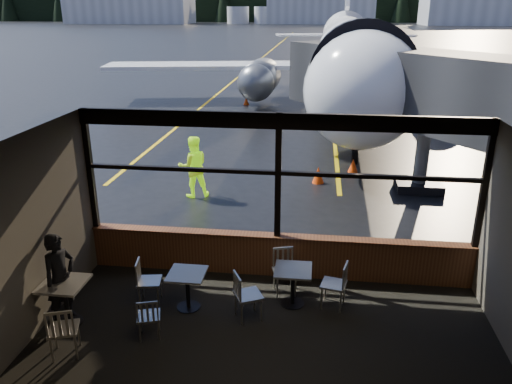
% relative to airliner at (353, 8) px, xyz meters
% --- Properties ---
extents(ground_plane, '(520.00, 520.00, 0.00)m').
position_rel_airliner_xyz_m(ground_plane, '(-2.40, 99.61, -5.40)').
color(ground_plane, black).
rests_on(ground_plane, ground).
extents(carpet_floor, '(8.00, 6.00, 0.01)m').
position_rel_airliner_xyz_m(carpet_floor, '(-2.40, -23.39, -5.39)').
color(carpet_floor, black).
rests_on(carpet_floor, ground).
extents(ceiling, '(8.00, 6.00, 0.04)m').
position_rel_airliner_xyz_m(ceiling, '(-2.40, -23.39, -1.90)').
color(ceiling, '#38332D').
rests_on(ceiling, ground).
extents(wall_left, '(0.04, 6.00, 3.50)m').
position_rel_airliner_xyz_m(wall_left, '(-6.40, -23.39, -3.65)').
color(wall_left, '#4E483E').
rests_on(wall_left, ground).
extents(window_sill, '(8.00, 0.28, 0.90)m').
position_rel_airliner_xyz_m(window_sill, '(-2.40, -20.39, -4.95)').
color(window_sill, '#522B18').
rests_on(window_sill, ground).
extents(window_header, '(8.00, 0.18, 0.30)m').
position_rel_airliner_xyz_m(window_header, '(-2.40, -20.39, -2.05)').
color(window_header, black).
rests_on(window_header, ground).
extents(mullion_left, '(0.12, 0.12, 2.60)m').
position_rel_airliner_xyz_m(mullion_left, '(-6.35, -20.39, -3.20)').
color(mullion_left, black).
rests_on(mullion_left, ground).
extents(mullion_centre, '(0.12, 0.12, 2.60)m').
position_rel_airliner_xyz_m(mullion_centre, '(-2.40, -20.39, -3.20)').
color(mullion_centre, black).
rests_on(mullion_centre, ground).
extents(mullion_right, '(0.12, 0.12, 2.60)m').
position_rel_airliner_xyz_m(mullion_right, '(1.55, -20.39, -3.20)').
color(mullion_right, black).
rests_on(mullion_right, ground).
extents(window_transom, '(8.00, 0.10, 0.08)m').
position_rel_airliner_xyz_m(window_transom, '(-2.40, -20.39, -3.10)').
color(window_transom, black).
rests_on(window_transom, ground).
extents(airliner, '(30.25, 36.01, 10.81)m').
position_rel_airliner_xyz_m(airliner, '(0.00, 0.00, 0.00)').
color(airliner, white).
rests_on(airliner, ground_plane).
extents(jet_bridge, '(8.41, 10.28, 4.49)m').
position_rel_airliner_xyz_m(jet_bridge, '(1.20, -14.89, -3.16)').
color(jet_bridge, '#2C2C2F').
rests_on(jet_bridge, ground_plane).
extents(cafe_table_near, '(0.70, 0.70, 0.77)m').
position_rel_airliner_xyz_m(cafe_table_near, '(-2.00, -21.50, -5.02)').
color(cafe_table_near, gray).
rests_on(cafe_table_near, carpet_floor).
extents(cafe_table_mid, '(0.68, 0.68, 0.75)m').
position_rel_airliner_xyz_m(cafe_table_mid, '(-3.96, -21.87, -5.03)').
color(cafe_table_mid, '#9F9A92').
rests_on(cafe_table_mid, carpet_floor).
extents(cafe_table_left, '(0.76, 0.76, 0.83)m').
position_rel_airliner_xyz_m(cafe_table_left, '(-6.00, -22.62, -4.99)').
color(cafe_table_left, gray).
rests_on(cafe_table_left, carpet_floor).
extents(chair_near_e, '(0.61, 0.61, 0.94)m').
position_rel_airliner_xyz_m(chair_near_e, '(-1.23, -21.47, -4.94)').
color(chair_near_e, beige).
rests_on(chair_near_e, carpet_floor).
extents(chair_near_w, '(0.70, 0.70, 0.96)m').
position_rel_airliner_xyz_m(chair_near_w, '(-2.78, -22.06, -4.92)').
color(chair_near_w, beige).
rests_on(chair_near_w, carpet_floor).
extents(chair_near_n, '(0.63, 0.63, 0.93)m').
position_rel_airliner_xyz_m(chair_near_n, '(-2.18, -21.11, -4.94)').
color(chair_near_n, beige).
rests_on(chair_near_n, carpet_floor).
extents(chair_mid_s, '(0.55, 0.55, 0.81)m').
position_rel_airliner_xyz_m(chair_mid_s, '(-4.40, -22.82, -5.00)').
color(chair_mid_s, '#AEAA9D').
rests_on(chair_mid_s, carpet_floor).
extents(chair_mid_w, '(0.58, 0.58, 0.91)m').
position_rel_airliner_xyz_m(chair_mid_w, '(-4.73, -21.78, -4.95)').
color(chair_mid_w, beige).
rests_on(chair_mid_w, carpet_floor).
extents(chair_left_s, '(0.67, 0.67, 0.96)m').
position_rel_airliner_xyz_m(chair_left_s, '(-5.61, -23.45, -4.92)').
color(chair_left_s, '#AEA99D').
rests_on(chair_left_s, carpet_floor).
extents(passenger, '(0.64, 0.74, 1.71)m').
position_rel_airliner_xyz_m(passenger, '(-6.10, -22.51, -4.55)').
color(passenger, black).
rests_on(passenger, carpet_floor).
extents(ground_crew, '(1.10, 1.00, 1.86)m').
position_rel_airliner_xyz_m(ground_crew, '(-5.30, -15.92, -4.47)').
color(ground_crew, '#BFF219').
rests_on(ground_crew, ground_plane).
extents(cone_nose, '(0.35, 0.35, 0.48)m').
position_rel_airliner_xyz_m(cone_nose, '(-0.38, -12.94, -5.16)').
color(cone_nose, orange).
rests_on(cone_nose, ground_plane).
extents(cone_wing, '(0.34, 0.34, 0.47)m').
position_rel_airliner_xyz_m(cone_wing, '(-5.93, -0.53, -5.17)').
color(cone_wing, '#EE4D07').
rests_on(cone_wing, ground_plane).
extents(hangar_left, '(45.00, 18.00, 11.00)m').
position_rel_airliner_xyz_m(hangar_left, '(-72.40, 159.61, 0.10)').
color(hangar_left, silver).
rests_on(hangar_left, ground_plane).
extents(hangar_mid, '(38.00, 15.00, 10.00)m').
position_rel_airliner_xyz_m(hangar_mid, '(-2.40, 164.61, -0.40)').
color(hangar_mid, silver).
rests_on(hangar_mid, ground_plane).
extents(hangar_right, '(50.00, 20.00, 12.00)m').
position_rel_airliner_xyz_m(hangar_right, '(57.60, 157.61, 0.60)').
color(hangar_right, silver).
rests_on(hangar_right, ground_plane).
extents(fuel_tank_a, '(8.00, 8.00, 6.00)m').
position_rel_airliner_xyz_m(fuel_tank_a, '(-32.40, 161.61, -2.40)').
color(fuel_tank_a, silver).
rests_on(fuel_tank_a, ground_plane).
extents(fuel_tank_b, '(8.00, 8.00, 6.00)m').
position_rel_airliner_xyz_m(fuel_tank_b, '(-22.40, 161.61, -2.40)').
color(fuel_tank_b, silver).
rests_on(fuel_tank_b, ground_plane).
extents(fuel_tank_c, '(8.00, 8.00, 6.00)m').
position_rel_airliner_xyz_m(fuel_tank_c, '(-12.40, 161.61, -2.40)').
color(fuel_tank_c, silver).
rests_on(fuel_tank_c, ground_plane).
extents(treeline, '(360.00, 3.00, 12.00)m').
position_rel_airliner_xyz_m(treeline, '(-2.40, 189.61, 0.60)').
color(treeline, black).
rests_on(treeline, ground_plane).
extents(cone_extra, '(0.39, 0.39, 0.54)m').
position_rel_airliner_xyz_m(cone_extra, '(-1.57, -14.23, -5.13)').
color(cone_extra, '#F03407').
rests_on(cone_extra, ground_plane).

